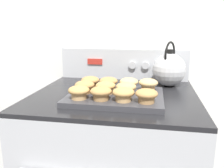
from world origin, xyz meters
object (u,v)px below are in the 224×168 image
(muffin_r2_c1, at_px, (108,82))
(muffin_r0_c0, at_px, (79,92))
(muffin_r1_c0, at_px, (85,86))
(muffin_r2_c0, at_px, (90,81))
(tea_kettle, at_px, (169,69))
(muffin_r2_c3, at_px, (148,84))
(muffin_r0_c2, at_px, (123,94))
(muffin_r1_c1, at_px, (106,87))
(muffin_r0_c1, at_px, (101,93))
(muffin_r0_c3, at_px, (147,95))
(muffin_r1_c2, at_px, (126,88))
(muffin_r2_c2, at_px, (129,83))
(muffin_pan, at_px, (115,97))

(muffin_r2_c1, bearing_deg, muffin_r0_c0, -115.65)
(muffin_r1_c0, xyz_separation_m, muffin_r2_c1, (0.09, 0.09, 0.00))
(muffin_r2_c0, height_order, tea_kettle, tea_kettle)
(muffin_r2_c1, distance_m, muffin_r2_c3, 0.19)
(muffin_r0_c2, distance_m, muffin_r2_c1, 0.20)
(muffin_r0_c2, bearing_deg, muffin_r2_c0, 135.16)
(muffin_r0_c0, height_order, muffin_r0_c2, same)
(muffin_r0_c0, relative_size, muffin_r1_c1, 1.00)
(muffin_r0_c1, distance_m, muffin_r1_c0, 0.13)
(muffin_r0_c3, bearing_deg, muffin_r1_c0, 161.51)
(muffin_r1_c2, bearing_deg, muffin_r2_c0, 152.77)
(muffin_r0_c0, bearing_deg, muffin_r2_c2, 44.92)
(muffin_r0_c0, height_order, muffin_r1_c1, same)
(muffin_r0_c3, bearing_deg, muffin_r2_c3, 89.36)
(muffin_r1_c1, distance_m, muffin_r2_c0, 0.13)
(muffin_r2_c2, xyz_separation_m, tea_kettle, (0.19, 0.19, 0.04))
(muffin_pan, relative_size, muffin_r2_c3, 4.69)
(muffin_r0_c1, distance_m, muffin_r2_c1, 0.18)
(muffin_r2_c2, height_order, tea_kettle, tea_kettle)
(muffin_r0_c2, bearing_deg, muffin_r0_c3, -1.58)
(muffin_pan, relative_size, muffin_r0_c0, 4.69)
(muffin_pan, distance_m, muffin_r2_c2, 0.11)
(muffin_r0_c0, xyz_separation_m, muffin_r0_c1, (0.09, 0.00, 0.00))
(muffin_r2_c0, relative_size, muffin_r2_c2, 1.00)
(muffin_r0_c2, relative_size, muffin_r0_c3, 1.00)
(muffin_r0_c1, bearing_deg, muffin_r0_c0, -178.99)
(muffin_r1_c1, bearing_deg, muffin_r0_c0, -134.44)
(muffin_r1_c1, xyz_separation_m, tea_kettle, (0.28, 0.28, 0.04))
(muffin_r1_c2, xyz_separation_m, muffin_r2_c3, (0.09, 0.09, 0.00))
(muffin_r2_c1, xyz_separation_m, muffin_r2_c2, (0.10, 0.00, 0.00))
(muffin_r1_c0, height_order, muffin_r2_c2, same)
(muffin_r1_c1, distance_m, tea_kettle, 0.40)
(muffin_r0_c1, relative_size, muffin_r0_c2, 1.00)
(muffin_r2_c3, bearing_deg, tea_kettle, 62.02)
(muffin_r1_c2, distance_m, muffin_r2_c3, 0.13)
(muffin_pan, bearing_deg, muffin_r1_c1, 177.88)
(muffin_r1_c2, bearing_deg, muffin_r2_c1, 135.56)
(muffin_r2_c0, bearing_deg, muffin_pan, -33.92)
(muffin_r0_c2, distance_m, muffin_r1_c1, 0.13)
(muffin_r0_c3, xyz_separation_m, muffin_r1_c1, (-0.18, 0.09, 0.00))
(muffin_r0_c2, bearing_deg, muffin_r2_c2, 89.24)
(muffin_r0_c0, xyz_separation_m, tea_kettle, (0.37, 0.37, 0.04))
(tea_kettle, bearing_deg, muffin_r1_c0, -143.28)
(muffin_pan, distance_m, muffin_r1_c0, 0.14)
(muffin_pan, height_order, muffin_r0_c3, muffin_r0_c3)
(muffin_r0_c0, distance_m, muffin_r2_c3, 0.33)
(muffin_pan, distance_m, muffin_r1_c1, 0.06)
(muffin_pan, distance_m, muffin_r2_c0, 0.17)
(muffin_r2_c0, relative_size, muffin_r2_c1, 1.00)
(muffin_r0_c2, relative_size, muffin_r2_c0, 1.00)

